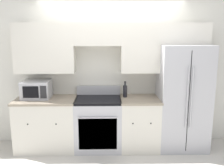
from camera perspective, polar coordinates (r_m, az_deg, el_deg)
name	(u,v)px	position (r m, az deg, el deg)	size (l,w,h in m)	color
ground_plane	(112,156)	(4.25, 0.09, -16.03)	(12.00, 12.00, 0.00)	beige
wall_back	(112,62)	(4.37, 0.10, 5.06)	(8.00, 0.39, 2.60)	silver
lower_cabinets_left	(47,124)	(4.47, -14.66, -8.76)	(1.02, 0.64, 0.88)	silver
lower_cabinets_right	(139,123)	(4.38, 6.25, -8.85)	(0.66, 0.64, 0.88)	silver
oven_range	(98,123)	(4.35, -3.14, -8.90)	(0.77, 0.65, 1.04)	#B7B7BC
refrigerator	(182,97)	(4.47, 15.62, -2.80)	(0.82, 0.80, 1.78)	#B7B7BC
microwave	(37,89)	(4.42, -16.83, -1.16)	(0.46, 0.42, 0.29)	#B7B7BC
bottle	(125,91)	(4.29, 3.01, -1.57)	(0.07, 0.07, 0.28)	black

